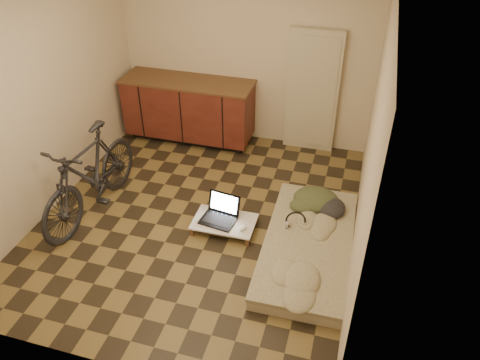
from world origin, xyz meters
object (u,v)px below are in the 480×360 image
(futon, at_px, (308,245))
(laptop, at_px, (220,215))
(bicycle, at_px, (89,171))
(lap_desk, at_px, (224,222))

(futon, height_order, laptop, laptop)
(bicycle, distance_m, futon, 2.55)
(bicycle, xyz_separation_m, laptop, (1.48, 0.14, -0.40))
(bicycle, xyz_separation_m, lap_desk, (1.54, 0.11, -0.47))
(futon, bearing_deg, bicycle, 178.89)
(bicycle, bearing_deg, laptop, 9.76)
(bicycle, bearing_deg, lap_desk, 8.33)
(bicycle, distance_m, laptop, 1.54)
(bicycle, bearing_deg, futon, 4.49)
(futon, bearing_deg, lap_desk, 172.74)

